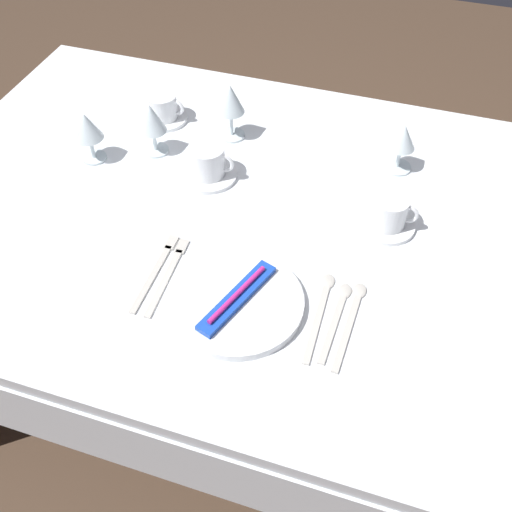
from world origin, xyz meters
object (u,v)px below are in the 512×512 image
object	(u,v)px
fork_inner	(156,269)
wine_glass_centre	(231,101)
coffee_cup_left	(163,106)
wine_glass_left	(87,128)
toothbrush_package	(237,297)
spoon_dessert	(338,312)
spoon_soup	(321,306)
coffee_cup_right	(208,161)
dinner_plate	(237,302)
coffee_cup_far	(390,212)
wine_glass_far	(403,140)
fork_outer	(169,273)
spoon_tea	(352,315)
wine_glass_right	(152,121)

from	to	relation	value
fork_inner	wine_glass_centre	size ratio (longest dim) A/B	1.46
coffee_cup_left	wine_glass_left	distance (m)	0.24
wine_glass_centre	wine_glass_left	bearing A→B (deg)	-146.65
toothbrush_package	spoon_dessert	bearing A→B (deg)	12.53
spoon_soup	wine_glass_left	distance (m)	0.72
spoon_soup	coffee_cup_right	bearing A→B (deg)	139.16
toothbrush_package	spoon_soup	bearing A→B (deg)	16.61
dinner_plate	wine_glass_centre	size ratio (longest dim) A/B	1.76
coffee_cup_right	coffee_cup_left	bearing A→B (deg)	137.27
coffee_cup_far	wine_glass_left	xyz separation A→B (m)	(-0.74, 0.02, 0.05)
fork_inner	spoon_dessert	world-z (taller)	spoon_dessert
coffee_cup_left	wine_glass_far	world-z (taller)	wine_glass_far
wine_glass_far	fork_outer	bearing A→B (deg)	-128.92
dinner_plate	spoon_tea	xyz separation A→B (m)	(0.22, 0.04, -0.01)
spoon_tea	coffee_cup_right	world-z (taller)	coffee_cup_right
fork_inner	wine_glass_left	world-z (taller)	wine_glass_left
fork_inner	coffee_cup_right	xyz separation A→B (m)	(-0.00, 0.32, 0.04)
wine_glass_far	wine_glass_left	bearing A→B (deg)	-164.94
fork_outer	wine_glass_right	world-z (taller)	wine_glass_right
coffee_cup_left	wine_glass_right	bearing A→B (deg)	-74.62
spoon_soup	coffee_cup_far	world-z (taller)	coffee_cup_far
wine_glass_left	spoon_soup	bearing A→B (deg)	-23.38
fork_outer	wine_glass_left	size ratio (longest dim) A/B	1.65
coffee_cup_far	wine_glass_right	bearing A→B (deg)	171.37
spoon_soup	spoon_tea	world-z (taller)	same
spoon_dessert	wine_glass_right	world-z (taller)	wine_glass_right
toothbrush_package	wine_glass_right	world-z (taller)	wine_glass_right
coffee_cup_left	spoon_dessert	bearing A→B (deg)	-40.09
fork_inner	coffee_cup_left	distance (m)	0.54
spoon_soup	spoon_dessert	distance (m)	0.03
fork_outer	coffee_cup_right	bearing A→B (deg)	95.84
coffee_cup_left	wine_glass_left	world-z (taller)	wine_glass_left
coffee_cup_far	wine_glass_left	world-z (taller)	wine_glass_left
wine_glass_centre	coffee_cup_right	bearing A→B (deg)	-89.42
spoon_tea	wine_glass_centre	distance (m)	0.65
fork_inner	wine_glass_right	xyz separation A→B (m)	(-0.17, 0.37, 0.09)
dinner_plate	spoon_tea	bearing A→B (deg)	11.29
spoon_tea	wine_glass_far	xyz separation A→B (m)	(0.01, 0.48, 0.08)
dinner_plate	coffee_cup_far	world-z (taller)	coffee_cup_far
coffee_cup_far	toothbrush_package	bearing A→B (deg)	-128.06
spoon_tea	coffee_cup_right	bearing A→B (deg)	143.41
spoon_dessert	coffee_cup_far	world-z (taller)	coffee_cup_far
coffee_cup_far	coffee_cup_right	bearing A→B (deg)	174.77
spoon_tea	coffee_cup_far	xyz separation A→B (m)	(0.02, 0.27, 0.04)
toothbrush_package	fork_inner	bearing A→B (deg)	169.26
coffee_cup_left	coffee_cup_right	distance (m)	0.27
wine_glass_centre	wine_glass_far	xyz separation A→B (m)	(0.43, 0.00, -0.02)
coffee_cup_right	wine_glass_left	size ratio (longest dim) A/B	0.83
spoon_dessert	wine_glass_centre	xyz separation A→B (m)	(-0.39, 0.48, 0.10)
wine_glass_far	fork_inner	bearing A→B (deg)	-131.04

